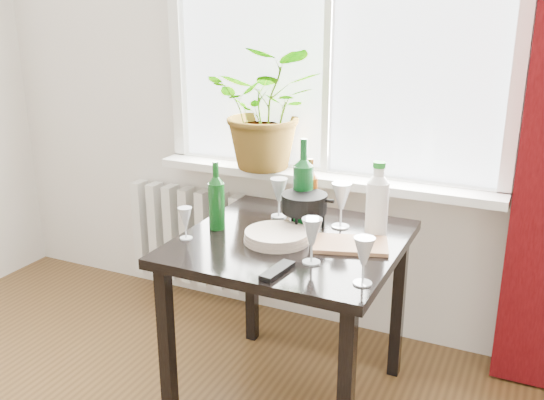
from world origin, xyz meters
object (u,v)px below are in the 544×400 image
at_px(table, 291,260).
at_px(wineglass_front_left, 185,223).
at_px(wineglass_front_right, 312,241).
at_px(fondue_pot, 304,211).
at_px(bottle_amber, 310,189).
at_px(wineglass_far_right, 364,260).
at_px(radiator, 196,236).
at_px(wine_bottle_left, 216,195).
at_px(potted_plant, 268,108).
at_px(wine_bottle_right, 303,180).
at_px(cutting_board, 350,245).
at_px(wineglass_back_center, 341,205).
at_px(wineglass_back_left, 279,197).
at_px(plate_stack, 277,236).
at_px(tv_remote, 277,271).
at_px(cleaning_bottle, 377,198).

bearing_deg(table, wineglass_front_left, -154.27).
relative_size(wineglass_front_right, wineglass_front_left, 1.31).
bearing_deg(table, fondue_pot, 89.90).
xyz_separation_m(table, fondue_pot, (0.00, 0.13, 0.17)).
relative_size(bottle_amber, wineglass_far_right, 1.62).
height_order(radiator, wineglass_far_right, wineglass_far_right).
distance_m(wine_bottle_left, bottle_amber, 0.40).
relative_size(wineglass_front_right, wineglass_far_right, 1.02).
distance_m(table, wineglass_front_right, 0.30).
distance_m(wine_bottle_left, wineglass_far_right, 0.75).
xyz_separation_m(radiator, potted_plant, (0.47, -0.05, 0.76)).
height_order(radiator, wine_bottle_left, wine_bottle_left).
relative_size(wine_bottle_right, cutting_board, 1.30).
relative_size(wineglass_back_center, wineglass_back_left, 1.11).
relative_size(bottle_amber, wineglass_front_right, 1.59).
bearing_deg(wineglass_front_left, fondue_pot, 39.88).
bearing_deg(wineglass_far_right, wineglass_back_center, 116.79).
relative_size(table, plate_stack, 3.25).
bearing_deg(bottle_amber, wine_bottle_left, -139.98).
height_order(potted_plant, wineglass_front_right, potted_plant).
relative_size(wine_bottle_left, cutting_board, 1.01).
bearing_deg(wineglass_back_center, table, -123.45).
height_order(wine_bottle_right, wineglass_front_right, wine_bottle_right).
distance_m(plate_stack, cutting_board, 0.29).
distance_m(potted_plant, wineglass_front_right, 0.99).
distance_m(wineglass_far_right, plate_stack, 0.48).
xyz_separation_m(wine_bottle_right, cutting_board, (0.27, -0.18, -0.18)).
bearing_deg(wine_bottle_right, wine_bottle_left, -142.38).
bearing_deg(wineglass_back_center, tv_remote, -95.54).
bearing_deg(wineglass_far_right, wineglass_front_right, 158.20).
height_order(wineglass_back_center, fondue_pot, wineglass_back_center).
distance_m(table, wineglass_far_right, 0.50).
bearing_deg(wineglass_back_center, radiator, 156.65).
height_order(radiator, cleaning_bottle, cleaning_bottle).
bearing_deg(fondue_pot, wine_bottle_right, 117.16).
relative_size(fondue_pot, cutting_board, 0.77).
height_order(cleaning_bottle, wineglass_back_left, cleaning_bottle).
height_order(bottle_amber, wineglass_front_left, bottle_amber).
distance_m(wine_bottle_right, cutting_board, 0.37).
xyz_separation_m(radiator, wineglass_far_right, (1.23, -0.90, 0.45)).
bearing_deg(potted_plant, table, -57.13).
distance_m(wine_bottle_left, wineglass_front_left, 0.18).
bearing_deg(radiator, wineglass_back_center, -23.35).
height_order(table, wineglass_back_center, wineglass_back_center).
xyz_separation_m(wine_bottle_left, cutting_board, (0.56, 0.05, -0.14)).
distance_m(table, cleaning_bottle, 0.42).
xyz_separation_m(bottle_amber, wineglass_far_right, (0.39, -0.51, -0.05)).
relative_size(radiator, tv_remote, 4.81).
bearing_deg(radiator, cleaning_bottle, -21.48).
relative_size(wineglass_back_center, cutting_board, 0.70).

